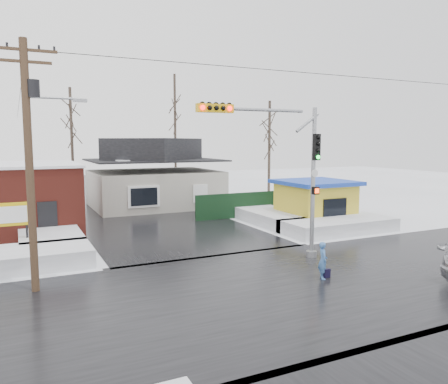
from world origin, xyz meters
name	(u,v)px	position (x,y,z in m)	size (l,w,h in m)	color
ground	(273,289)	(0.00, 0.00, 0.00)	(120.00, 120.00, 0.00)	white
road_ns	(273,288)	(0.00, 0.00, 0.01)	(10.00, 120.00, 0.02)	black
road_ew	(273,288)	(0.00, 0.00, 0.01)	(120.00, 10.00, 0.02)	black
snowbank_nw	(6,260)	(-9.00, 7.00, 0.40)	(7.00, 3.00, 0.80)	white
snowbank_ne	(338,226)	(9.00, 7.00, 0.40)	(7.00, 3.00, 0.80)	white
snowbank_nside_w	(48,234)	(-7.00, 12.00, 0.40)	(3.00, 8.00, 0.80)	white
snowbank_nside_e	(267,215)	(7.00, 12.00, 0.40)	(3.00, 8.00, 0.80)	white
traffic_signal	(285,162)	(2.43, 2.97, 4.54)	(6.05, 0.68, 7.00)	gray
utility_pole	(31,151)	(-7.93, 3.50, 5.11)	(3.15, 0.44, 9.00)	#382619
marquee_sign	(5,216)	(-9.00, 9.49, 1.92)	(2.20, 0.21, 2.55)	black
house	(154,175)	(2.00, 22.00, 2.62)	(10.40, 8.40, 5.76)	#B1ADA0
kiosk	(315,201)	(9.50, 9.99, 1.46)	(4.60, 4.60, 2.88)	gold
fence	(247,205)	(6.50, 14.00, 0.90)	(8.00, 0.12, 1.80)	black
tree_far_left	(71,112)	(-4.00, 26.00, 7.95)	(3.00, 3.00, 10.00)	#332821
tree_far_mid	(175,99)	(6.00, 28.00, 9.54)	(3.00, 3.00, 12.00)	#332821
tree_far_right	(270,122)	(12.00, 20.00, 7.16)	(3.00, 3.00, 9.00)	#332821
pedestrian	(323,261)	(2.38, 0.11, 0.75)	(0.55, 0.36, 1.50)	#4070B5
shopping_bag	(327,274)	(2.63, 0.16, 0.17)	(0.28, 0.12, 0.35)	black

